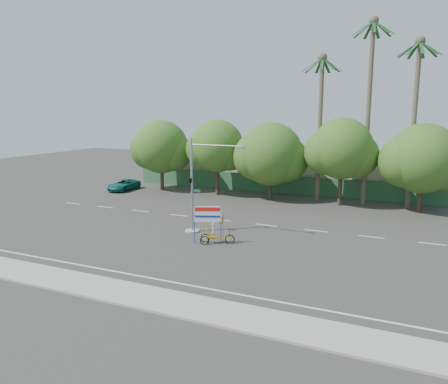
% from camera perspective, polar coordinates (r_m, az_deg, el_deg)
% --- Properties ---
extents(ground, '(120.00, 120.00, 0.00)m').
position_cam_1_polar(ground, '(28.69, -3.55, -7.68)').
color(ground, '#33302D').
rests_on(ground, ground).
extents(sidewalk_near, '(50.00, 2.40, 0.12)m').
position_cam_1_polar(sidewalk_near, '(22.75, -12.63, -12.78)').
color(sidewalk_near, gray).
rests_on(sidewalk_near, ground).
extents(fence, '(38.00, 0.08, 2.00)m').
position_cam_1_polar(fence, '(47.98, 8.52, 0.90)').
color(fence, '#336B3D').
rests_on(fence, ground).
extents(building_left, '(12.00, 8.00, 4.00)m').
position_cam_1_polar(building_left, '(55.44, -0.16, 3.37)').
color(building_left, '#BBAB94').
rests_on(building_left, ground).
extents(building_right, '(14.00, 8.00, 3.60)m').
position_cam_1_polar(building_right, '(50.78, 18.67, 1.91)').
color(building_right, '#BBAB94').
rests_on(building_right, ground).
extents(tree_far_left, '(7.14, 6.00, 7.96)m').
position_cam_1_polar(tree_far_left, '(50.07, -8.23, 5.66)').
color(tree_far_left, '#473828').
rests_on(tree_far_left, ground).
extents(tree_left, '(6.66, 5.60, 8.07)m').
position_cam_1_polar(tree_left, '(46.66, -0.93, 5.77)').
color(tree_left, '#473828').
rests_on(tree_left, ground).
extents(tree_center, '(7.62, 6.40, 7.85)m').
position_cam_1_polar(tree_center, '(44.50, 6.09, 4.71)').
color(tree_center, '#473828').
rests_on(tree_center, ground).
extents(tree_right, '(6.90, 5.80, 8.36)m').
position_cam_1_polar(tree_right, '(42.76, 15.09, 5.21)').
color(tree_right, '#473828').
rests_on(tree_right, ground).
extents(tree_far_right, '(7.38, 6.20, 7.94)m').
position_cam_1_polar(tree_far_right, '(42.27, 24.45, 3.75)').
color(tree_far_right, '#473828').
rests_on(tree_far_right, ground).
extents(palm_tall, '(3.73, 3.79, 17.45)m').
position_cam_1_polar(palm_tall, '(43.83, 18.45, 12.00)').
color(palm_tall, '#70604C').
rests_on(palm_tall, ground).
extents(palm_mid, '(3.73, 3.79, 15.45)m').
position_cam_1_polar(palm_mid, '(43.55, 23.68, 10.27)').
color(palm_mid, '#70604C').
rests_on(palm_mid, ground).
extents(palm_short, '(3.73, 3.79, 14.45)m').
position_cam_1_polar(palm_short, '(44.53, 12.48, 10.20)').
color(palm_short, '#70604C').
rests_on(palm_short, ground).
extents(traffic_signal, '(4.72, 1.10, 7.00)m').
position_cam_1_polar(traffic_signal, '(32.37, -3.75, -0.23)').
color(traffic_signal, gray).
rests_on(traffic_signal, ground).
extents(trike_billboard, '(2.61, 1.29, 2.75)m').
position_cam_1_polar(trike_billboard, '(29.87, -1.63, -4.70)').
color(trike_billboard, black).
rests_on(trike_billboard, ground).
extents(pickup_truck, '(2.22, 4.57, 1.25)m').
position_cam_1_polar(pickup_truck, '(51.15, -12.98, 0.92)').
color(pickup_truck, '#0F6D5F').
rests_on(pickup_truck, ground).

